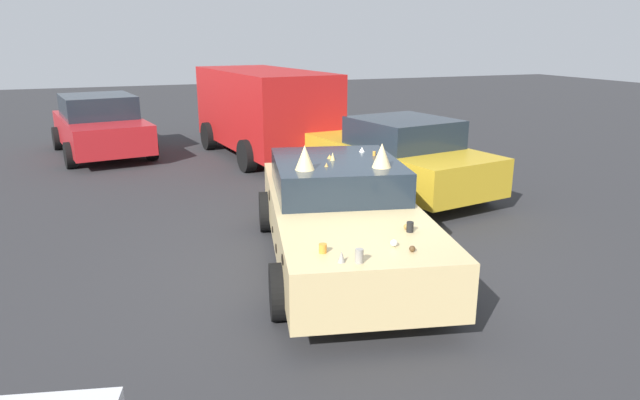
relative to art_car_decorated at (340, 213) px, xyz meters
The scene contains 5 objects.
ground_plane 0.67m from the art_car_decorated, 166.79° to the left, with size 60.00×60.00×0.00m, color #2D2D30.
art_car_decorated is the anchor object (origin of this frame).
parked_van_behind_right 7.12m from the art_car_decorated, ahead, with size 5.04×2.63×2.11m.
parked_sedan_near_right 9.16m from the art_car_decorated, 18.22° to the left, with size 4.34×2.51×1.49m.
parked_sedan_near_left 3.65m from the art_car_decorated, 40.40° to the right, with size 4.37×2.52×1.45m.
Camera 1 is at (-6.42, 2.79, 2.91)m, focal length 31.62 mm.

